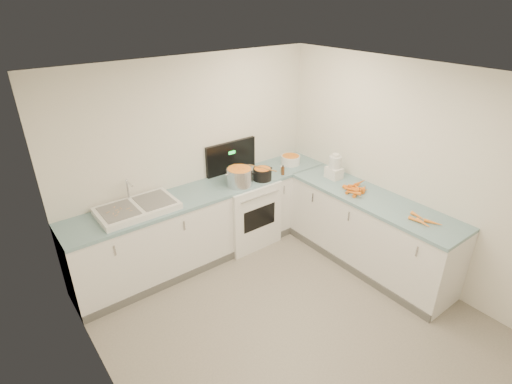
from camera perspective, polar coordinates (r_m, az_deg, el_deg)
floor at (r=4.39m, az=5.95°, el=-18.74°), size 3.50×4.00×0.00m
ceiling at (r=3.16m, az=8.14°, el=15.09°), size 3.50×4.00×0.00m
wall_back at (r=5.07m, az=-8.94°, el=4.72°), size 3.50×0.00×2.50m
wall_left at (r=2.90m, az=-20.03°, el=-15.47°), size 0.00×4.00×2.50m
wall_right at (r=4.88m, az=21.89°, el=2.15°), size 0.00×4.00×2.50m
counter_back at (r=5.18m, az=-6.70°, el=-4.27°), size 3.50×0.62×0.94m
counter_right at (r=5.15m, az=15.85°, el=-5.44°), size 0.62×2.20×0.94m
stove at (r=5.43m, az=-1.67°, el=-2.51°), size 0.76×0.65×1.36m
sink at (r=4.61m, az=-16.62°, el=-2.22°), size 0.86×0.52×0.31m
steel_pot at (r=5.00m, az=-2.38°, el=2.07°), size 0.43×0.43×0.24m
black_pot at (r=5.16m, az=0.91°, el=2.48°), size 0.28×0.28×0.17m
wooden_spoon at (r=5.12m, az=0.92°, el=3.46°), size 0.17×0.39×0.02m
mixing_bowl at (r=5.66m, az=4.95°, el=4.59°), size 0.35×0.35×0.12m
extract_bottle at (r=5.31m, az=3.86°, el=3.03°), size 0.04×0.04×0.11m
spice_jar at (r=5.38m, az=3.78°, el=3.17°), size 0.04×0.04×0.08m
food_processor at (r=5.27m, az=11.14°, el=3.42°), size 0.17×0.21×0.34m
carrot_pile at (r=5.00m, az=13.98°, el=0.43°), size 0.47×0.35×0.09m
peeled_carrots at (r=4.57m, az=22.73°, el=-3.78°), size 0.18×0.36×0.04m
peelings at (r=4.55m, az=-19.07°, el=-2.49°), size 0.25×0.23×0.01m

